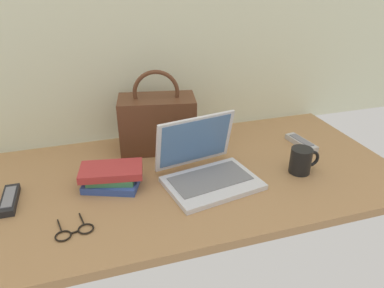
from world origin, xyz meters
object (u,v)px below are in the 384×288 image
at_px(eyeglasses, 74,231).
at_px(handbag, 157,122).
at_px(coffee_mug, 301,160).
at_px(remote_control_near, 301,142).
at_px(book_stack, 112,176).
at_px(laptop, 206,168).
at_px(remote_control_far, 10,199).

bearing_deg(eyeglasses, handbag, 52.16).
distance_m(coffee_mug, handbag, 0.57).
distance_m(remote_control_near, book_stack, 0.80).
relative_size(laptop, handbag, 1.05).
xyz_separation_m(remote_control_near, eyeglasses, (-0.93, -0.29, -0.01)).
height_order(remote_control_far, book_stack, book_stack).
bearing_deg(book_stack, laptop, -10.59).
distance_m(coffee_mug, eyeglasses, 0.81).
distance_m(laptop, eyeglasses, 0.48).
height_order(remote_control_near, book_stack, book_stack).
bearing_deg(book_stack, remote_control_far, -179.60).
xyz_separation_m(eyeglasses, book_stack, (0.13, 0.22, 0.03)).
xyz_separation_m(coffee_mug, remote_control_near, (0.13, 0.19, -0.04)).
distance_m(laptop, coffee_mug, 0.35).
distance_m(coffee_mug, remote_control_far, 1.00).
bearing_deg(coffee_mug, remote_control_near, 56.62).
xyz_separation_m(remote_control_far, book_stack, (0.33, 0.00, 0.02)).
relative_size(remote_control_near, remote_control_far, 1.03).
distance_m(remote_control_near, handbag, 0.61).
bearing_deg(book_stack, handbag, 46.88).
bearing_deg(coffee_mug, laptop, 170.96).
bearing_deg(remote_control_near, coffee_mug, -123.38).
relative_size(eyeglasses, book_stack, 0.53).
bearing_deg(laptop, coffee_mug, -9.04).
bearing_deg(laptop, book_stack, 169.41).
xyz_separation_m(remote_control_far, eyeglasses, (0.19, -0.22, -0.01)).
height_order(coffee_mug, eyeglasses, coffee_mug).
xyz_separation_m(laptop, coffee_mug, (0.35, -0.06, 0.00)).
bearing_deg(eyeglasses, book_stack, 58.65).
xyz_separation_m(coffee_mug, eyeglasses, (-0.80, -0.10, -0.04)).
xyz_separation_m(coffee_mug, book_stack, (-0.67, 0.12, -0.01)).
distance_m(eyeglasses, book_stack, 0.26).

